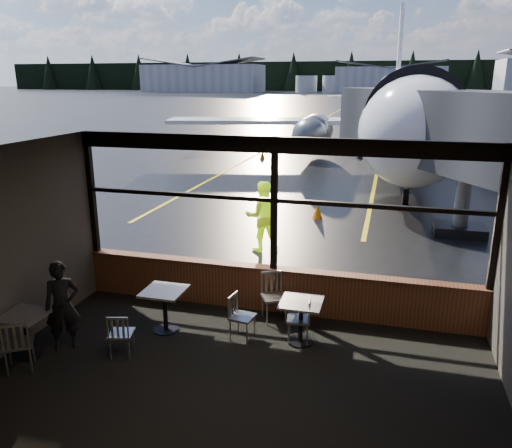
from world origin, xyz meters
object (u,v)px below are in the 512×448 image
at_px(chair_near_e, 298,320).
at_px(chair_near_w, 242,317).
at_px(ground_crew, 262,216).
at_px(chair_left_s, 18,344).
at_px(cafe_table_near, 301,322).
at_px(cone_wing, 262,155).
at_px(cafe_table_left, 27,335).
at_px(airliner, 405,66).
at_px(chair_near_n, 274,298).
at_px(cafe_table_mid, 165,310).
at_px(cone_nose, 317,211).
at_px(jet_bridge, 447,160).
at_px(passenger, 62,306).
at_px(chair_mid_s, 121,334).

relative_size(chair_near_e, chair_near_w, 0.98).
bearing_deg(ground_crew, chair_left_s, 47.21).
bearing_deg(cafe_table_near, cone_wing, 106.19).
bearing_deg(cafe_table_left, airliner, 75.90).
relative_size(cafe_table_near, chair_near_n, 0.83).
bearing_deg(cafe_table_mid, cone_nose, 79.52).
xyz_separation_m(chair_near_w, ground_crew, (-0.88, 4.85, 0.53)).
xyz_separation_m(jet_bridge, cone_nose, (-3.76, 1.72, -2.15)).
xyz_separation_m(passenger, cone_nose, (2.99, 9.57, -0.55)).
bearing_deg(cone_nose, cafe_table_mid, -100.48).
bearing_deg(cafe_table_mid, cafe_table_left, -142.64).
bearing_deg(jet_bridge, passenger, -130.65).
bearing_deg(chair_near_n, cafe_table_near, 104.45).
height_order(cafe_table_left, cone_nose, cafe_table_left).
bearing_deg(cone_wing, airliner, 14.87).
distance_m(passenger, cone_wing, 21.96).
xyz_separation_m(cafe_table_left, chair_left_s, (0.16, -0.39, 0.07)).
distance_m(passenger, ground_crew, 6.27).
bearing_deg(chair_mid_s, cafe_table_left, -179.50).
xyz_separation_m(chair_near_e, cone_nose, (-0.87, 8.30, -0.18)).
bearing_deg(chair_mid_s, cafe_table_mid, 57.20).
relative_size(cafe_table_mid, cafe_table_left, 1.05).
distance_m(jet_bridge, cone_nose, 4.66).
bearing_deg(chair_near_n, cafe_table_mid, -1.57).
height_order(chair_near_w, ground_crew, ground_crew).
bearing_deg(cafe_table_left, jet_bridge, 48.90).
height_order(cafe_table_left, chair_mid_s, chair_mid_s).
bearing_deg(airliner, chair_near_w, -98.14).
distance_m(jet_bridge, chair_near_w, 8.04).
bearing_deg(ground_crew, chair_near_e, 87.73).
bearing_deg(cafe_table_mid, ground_crew, 83.17).
bearing_deg(cone_nose, chair_near_w, -90.74).
distance_m(cafe_table_left, chair_near_e, 4.62).
distance_m(chair_near_n, cone_nose, 7.64).
distance_m(cafe_table_near, chair_near_n, 0.96).
relative_size(cafe_table_mid, chair_near_n, 0.85).
xyz_separation_m(cafe_table_mid, ground_crew, (0.59, 4.92, 0.55)).
bearing_deg(ground_crew, cone_wing, -99.70).
distance_m(cafe_table_left, chair_near_n, 4.39).
xyz_separation_m(chair_near_e, passenger, (-3.86, -1.27, 0.37)).
xyz_separation_m(chair_near_w, passenger, (-2.88, -1.09, 0.37)).
height_order(airliner, passenger, airliner).
relative_size(cone_nose, cone_wing, 1.04).
relative_size(chair_near_e, chair_near_n, 0.88).
bearing_deg(passenger, cone_nose, 36.79).
height_order(chair_near_w, cone_wing, chair_near_w).
height_order(cafe_table_near, ground_crew, ground_crew).
height_order(cafe_table_left, chair_near_w, chair_near_w).
bearing_deg(ground_crew, jet_bridge, 177.92).
height_order(jet_bridge, chair_near_e, jet_bridge).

